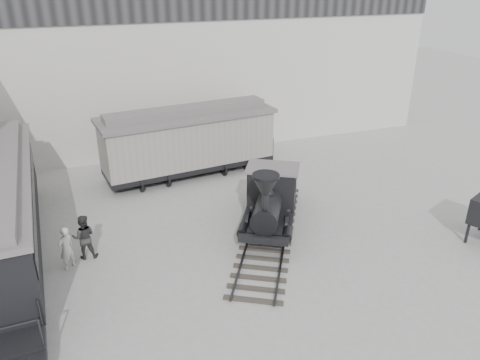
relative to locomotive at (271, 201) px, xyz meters
name	(u,v)px	position (x,y,z in m)	size (l,w,h in m)	color
ground	(273,273)	(-1.35, -3.38, -1.28)	(90.00, 90.00, 0.00)	#9E9E9B
north_wall	(177,62)	(-1.35, 11.60, 4.27)	(34.00, 2.51, 11.00)	silver
locomotive	(271,201)	(0.00, 0.00, 0.00)	(6.74, 9.61, 3.48)	#403830
boxcar	(188,140)	(-1.98, 7.06, 0.80)	(9.97, 4.13, 3.97)	black
visitor_a	(66,248)	(-8.73, -0.32, -0.38)	(0.66, 0.43, 1.80)	silver
visitor_b	(84,237)	(-8.04, 0.23, -0.34)	(0.92, 0.72, 1.90)	#363636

